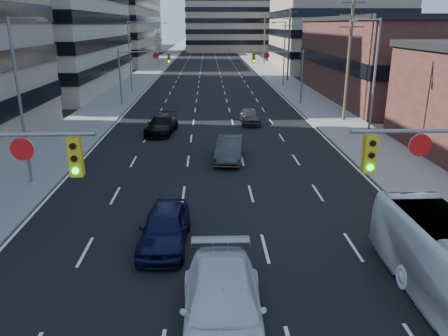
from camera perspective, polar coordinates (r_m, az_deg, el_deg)
name	(u,v)px	position (r m, az deg, el deg)	size (l,w,h in m)	color
road_surface	(209,55)	(133.91, -1.99, 14.57)	(18.00, 300.00, 0.02)	black
sidewalk_left	(170,55)	(134.36, -7.06, 14.49)	(5.00, 300.00, 0.15)	slate
sidewalk_right	(247,54)	(134.44, 3.08, 14.60)	(5.00, 300.00, 0.15)	slate
office_left_far	(102,27)	(106.28, -15.65, 17.30)	(20.00, 30.00, 16.00)	gray
storefront_right_mid	(408,60)	(59.09, 22.93, 12.88)	(20.00, 30.00, 9.00)	#472119
office_right_far	(333,33)	(95.12, 14.00, 16.78)	(22.00, 28.00, 14.00)	gray
bg_block_left	(118,20)	(146.26, -13.69, 18.33)	(24.00, 24.00, 20.00)	#ADA089
bg_block_right	(317,34)	(137.54, 12.04, 16.80)	(22.00, 22.00, 12.00)	gray
signal_far_left	(141,66)	(49.36, -10.83, 12.93)	(6.09, 0.33, 6.00)	slate
signal_far_right	(282,66)	(49.49, 7.53, 13.11)	(6.09, 0.33, 6.00)	slate
utility_pole_block	(349,58)	(41.70, 16.00, 13.68)	(2.20, 0.28, 11.00)	#4C3D2D
utility_pole_midblock	(289,44)	(70.83, 8.48, 15.78)	(2.20, 0.28, 11.00)	#4C3D2D
utility_pole_distant	(265,38)	(100.47, 5.33, 16.57)	(2.20, 0.28, 11.00)	#4C3D2D
streetlight_left_near	(22,95)	(25.87, -24.89, 8.67)	(2.03, 0.22, 9.00)	slate
streetlight_left_mid	(131,53)	(59.57, -12.07, 14.45)	(2.03, 0.22, 9.00)	slate
streetlight_left_far	(159,42)	(94.23, -8.48, 15.91)	(2.03, 0.22, 9.00)	slate
streetlight_right_near	(372,81)	(30.81, 18.71, 10.67)	(2.03, 0.22, 9.00)	slate
streetlight_right_far	(283,51)	(64.64, 7.75, 14.95)	(2.03, 0.22, 9.00)	slate
white_van	(223,307)	(13.22, -0.16, -17.71)	(2.40, 5.89, 1.71)	silver
sedan_blue	(165,227)	(18.02, -7.76, -7.68)	(1.87, 4.64, 1.58)	black
sedan_grey_center	(230,149)	(28.90, 0.72, 2.53)	(1.66, 4.77, 1.57)	#2F3032
sedan_black_far	(162,125)	(36.52, -8.14, 5.62)	(2.07, 5.10, 1.48)	black
sedan_grey_right	(250,116)	(39.87, 3.37, 6.78)	(1.65, 4.11, 1.40)	#313133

